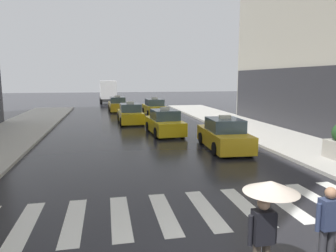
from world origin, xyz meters
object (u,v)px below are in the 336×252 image
(taxi_third, at_px, (130,114))
(pedestrian_with_handbag, at_px, (329,223))
(taxi_fifth, at_px, (117,105))
(pedestrian_with_umbrella, at_px, (268,205))
(taxi_second, at_px, (164,123))
(box_truck, at_px, (108,91))
(taxi_lead, at_px, (224,135))
(taxi_fourth, at_px, (154,108))

(taxi_third, relative_size, pedestrian_with_handbag, 2.77)
(taxi_third, xyz_separation_m, taxi_fifth, (-0.68, 9.58, 0.00))
(taxi_third, relative_size, pedestrian_with_umbrella, 2.36)
(pedestrian_with_handbag, bearing_deg, taxi_second, 91.18)
(taxi_third, bearing_deg, box_truck, 94.42)
(pedestrian_with_handbag, bearing_deg, taxi_fifth, 95.34)
(taxi_second, bearing_deg, taxi_third, 108.39)
(taxi_lead, bearing_deg, pedestrian_with_handbag, -100.55)
(taxi_third, distance_m, taxi_fourth, 5.97)
(taxi_third, distance_m, pedestrian_with_umbrella, 21.02)
(taxi_fourth, distance_m, pedestrian_with_handbag, 26.04)
(pedestrian_with_umbrella, bearing_deg, taxi_fifth, 92.64)
(taxi_fifth, xyz_separation_m, box_truck, (-0.95, 11.61, 1.13))
(taxi_second, height_order, taxi_fourth, same)
(taxi_fifth, height_order, box_truck, box_truck)
(taxi_fourth, xyz_separation_m, taxi_fifth, (-3.52, 4.33, 0.00))
(taxi_fourth, bearing_deg, taxi_third, -118.38)
(taxi_second, distance_m, pedestrian_with_handbag, 15.26)
(taxi_lead, height_order, pedestrian_with_handbag, taxi_lead)
(pedestrian_with_umbrella, bearing_deg, taxi_lead, 72.27)
(taxi_second, relative_size, taxi_fourth, 1.00)
(taxi_second, bearing_deg, box_truck, 97.41)
(taxi_third, bearing_deg, taxi_second, -71.61)
(taxi_second, distance_m, taxi_fourth, 10.83)
(taxi_lead, height_order, taxi_third, same)
(taxi_lead, xyz_separation_m, taxi_second, (-2.21, 5.07, 0.00))
(taxi_second, height_order, pedestrian_with_handbag, taxi_second)
(taxi_fifth, bearing_deg, taxi_second, -80.53)
(taxi_lead, distance_m, taxi_third, 11.34)
(taxi_second, height_order, box_truck, box_truck)
(box_truck, relative_size, pedestrian_with_umbrella, 3.92)
(taxi_fourth, relative_size, pedestrian_with_handbag, 2.79)
(taxi_lead, bearing_deg, pedestrian_with_umbrella, -107.73)
(taxi_lead, height_order, taxi_fifth, same)
(taxi_third, bearing_deg, pedestrian_with_umbrella, -88.02)
(taxi_fourth, height_order, pedestrian_with_umbrella, pedestrian_with_umbrella)
(taxi_lead, relative_size, pedestrian_with_umbrella, 2.39)
(taxi_lead, relative_size, taxi_second, 1.00)
(box_truck, bearing_deg, taxi_lead, -79.86)
(taxi_fourth, relative_size, pedestrian_with_umbrella, 2.38)
(taxi_fourth, xyz_separation_m, box_truck, (-4.47, 15.93, 1.13))
(taxi_second, height_order, pedestrian_with_umbrella, pedestrian_with_umbrella)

